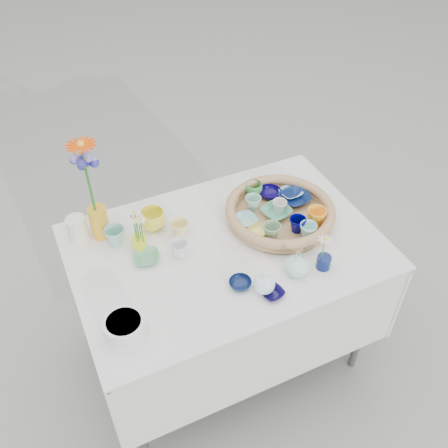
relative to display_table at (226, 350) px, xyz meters
name	(u,v)px	position (x,y,z in m)	size (l,w,h in m)	color
ground	(226,350)	(0.00, 0.00, 0.00)	(80.00, 80.00, 0.00)	gray
display_table	(226,350)	(0.00, 0.00, 0.00)	(1.26, 0.86, 0.77)	silver
wicker_tray	(280,213)	(0.28, 0.05, 0.80)	(0.47, 0.47, 0.08)	#A57A4C
tray_ceramic_0	(270,193)	(0.31, 0.19, 0.80)	(0.10, 0.10, 0.03)	#090047
tray_ceramic_1	(295,198)	(0.39, 0.11, 0.80)	(0.13, 0.13, 0.03)	#0C1E4C
tray_ceramic_2	(316,217)	(0.39, -0.06, 0.82)	(0.08, 0.08, 0.08)	#FFA622
tray_ceramic_3	(276,212)	(0.27, 0.07, 0.80)	(0.12, 0.12, 0.03)	#51A480
tray_ceramic_4	(271,231)	(0.18, -0.05, 0.82)	(0.07, 0.07, 0.07)	gray
tray_ceramic_5	(245,220)	(0.13, 0.08, 0.80)	(0.10, 0.10, 0.02)	#88C7C4
tray_ceramic_6	(253,203)	(0.20, 0.14, 0.82)	(0.07, 0.07, 0.07)	#91C6B6
tray_ceramic_7	(279,207)	(0.29, 0.08, 0.81)	(0.06, 0.06, 0.06)	silver
tray_ceramic_8	(291,193)	(0.40, 0.15, 0.80)	(0.10, 0.10, 0.02)	#ABD9F6
tray_ceramic_9	(297,225)	(0.30, -0.06, 0.82)	(0.07, 0.07, 0.07)	#000051
tray_ceramic_10	(258,232)	(0.14, -0.01, 0.80)	(0.09, 0.09, 0.03)	#E7DB64
tray_ceramic_11	(308,231)	(0.32, -0.11, 0.82)	(0.07, 0.07, 0.07)	#A3ECE6
tray_ceramic_12	(254,189)	(0.25, 0.23, 0.81)	(0.08, 0.08, 0.06)	#439F50
loose_ceramic_0	(153,220)	(-0.23, 0.23, 0.81)	(0.11, 0.11, 0.09)	yellow
loose_ceramic_1	(180,229)	(-0.15, 0.14, 0.80)	(0.08, 0.08, 0.07)	#F8E08D
loose_ceramic_2	(146,258)	(-0.32, 0.06, 0.78)	(0.11, 0.11, 0.03)	#64A679
loose_ceramic_3	(179,249)	(-0.19, 0.03, 0.80)	(0.07, 0.07, 0.07)	silver
loose_ceramic_4	(240,284)	(-0.04, -0.22, 0.78)	(0.09, 0.09, 0.03)	#0A1840
loose_ceramic_5	(115,236)	(-0.41, 0.21, 0.80)	(0.09, 0.09, 0.08)	#80C3AD
loose_ceramic_6	(272,293)	(0.05, -0.31, 0.78)	(0.08, 0.08, 0.02)	#0E093B
fluted_bowl	(125,328)	(-0.50, -0.25, 0.80)	(0.14, 0.14, 0.08)	white
bud_vase_paleblue	(264,280)	(0.03, -0.28, 0.83)	(0.08, 0.08, 0.13)	white
bud_vase_seafoam	(297,263)	(0.18, -0.25, 0.82)	(0.10, 0.10, 0.10)	#ABE9D2
bud_vase_cobalt	(324,262)	(0.30, -0.27, 0.79)	(0.06, 0.06, 0.06)	#0A174D
single_daisy	(323,249)	(0.29, -0.26, 0.87)	(0.06, 0.06, 0.11)	white
tall_vase_yellow	(99,222)	(-0.45, 0.28, 0.84)	(0.08, 0.08, 0.15)	gold
gerbera	(89,179)	(-0.45, 0.27, 1.07)	(0.13, 0.13, 0.33)	#ED4200
hydrangea	(90,188)	(-0.45, 0.28, 1.02)	(0.09, 0.09, 0.30)	#312D95
white_pitcher	(78,229)	(-0.54, 0.30, 0.82)	(0.11, 0.08, 0.11)	#E9E9C9
daisy_cup	(139,243)	(-0.33, 0.13, 0.80)	(0.06, 0.06, 0.07)	yellow
daisy_posy	(137,227)	(-0.33, 0.12, 0.90)	(0.08, 0.08, 0.14)	white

